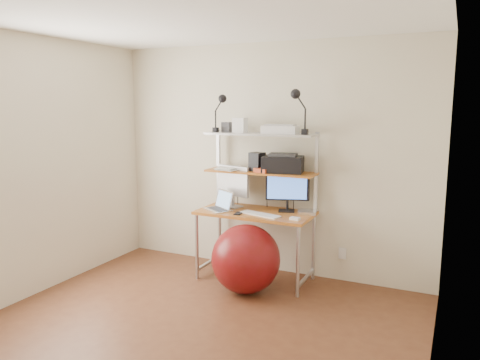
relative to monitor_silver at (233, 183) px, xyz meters
The scene contains 20 objects.
room 1.59m from the monitor_silver, 78.57° to the right, with size 3.60×3.60×3.60m.
computer_desk 0.32m from the monitor_silver, ahead, with size 1.20×0.60×1.57m.
wall_outlet 1.38m from the monitor_silver, 11.73° to the left, with size 0.08×0.01×0.12m, color silver.
monitor_silver is the anchor object (origin of this frame).
monitor_black 0.61m from the monitor_silver, ahead, with size 0.44×0.19×0.45m.
laptop 0.29m from the monitor_silver, 103.86° to the right, with size 0.38×0.36×0.26m.
keyboard 0.54m from the monitor_silver, 28.51° to the right, with size 0.44×0.13×0.01m, color silver.
mouse 0.88m from the monitor_silver, 18.69° to the right, with size 0.09×0.06×0.03m, color silver.
mac_mini 0.86m from the monitor_silver, ahead, with size 0.18×0.18×0.03m, color silver.
phone 0.43m from the monitor_silver, 54.79° to the right, with size 0.07×0.12×0.01m, color black.
printer 0.61m from the monitor_silver, ahead, with size 0.46×0.35×0.20m.
nas_cube 0.37m from the monitor_silver, ahead, with size 0.13×0.13×0.20m, color black.
red_box 0.42m from the monitor_silver, 11.41° to the right, with size 0.16×0.11×0.04m, color #B43E1C.
scanner 0.80m from the monitor_silver, ahead, with size 0.38×0.27×0.09m.
box_white 0.64m from the monitor_silver, ahead, with size 0.13×0.11×0.16m, color silver.
box_grey 0.61m from the monitor_silver, 146.33° to the left, with size 0.10×0.10×0.10m, color #313133.
clip_lamp_left 0.85m from the monitor_silver, 165.14° to the right, with size 0.16×0.09×0.40m.
clip_lamp_right 1.14m from the monitor_silver, ahead, with size 0.18×0.10×0.45m.
exercise_ball 0.88m from the monitor_silver, 51.60° to the right, with size 0.68×0.68×0.68m, color maroon.
paper_stack 0.18m from the monitor_silver, 158.86° to the left, with size 0.37×0.41×0.02m.
Camera 1 is at (1.89, -2.94, 1.86)m, focal length 35.00 mm.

